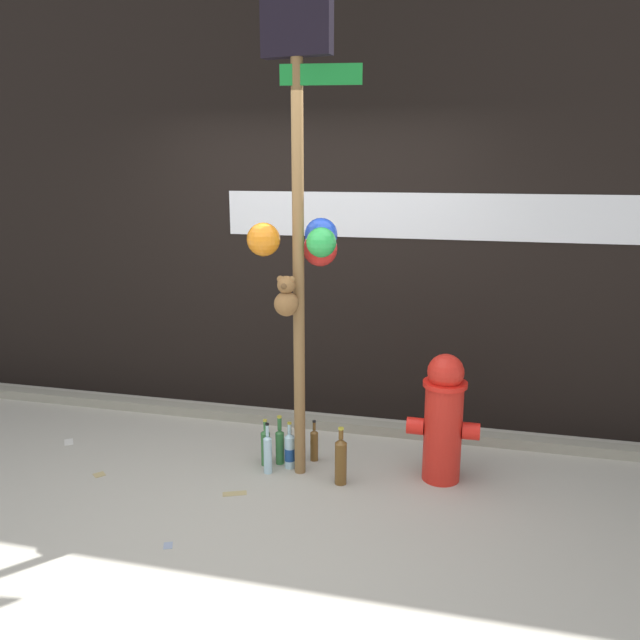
% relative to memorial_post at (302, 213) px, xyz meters
% --- Properties ---
extents(ground_plane, '(14.00, 14.00, 0.00)m').
position_rel_memorial_post_xyz_m(ground_plane, '(-0.18, -0.55, -1.77)').
color(ground_plane, '#ADA899').
extents(building_wall, '(10.00, 0.21, 3.53)m').
position_rel_memorial_post_xyz_m(building_wall, '(-0.18, 1.14, -0.00)').
color(building_wall, black).
rests_on(building_wall, ground_plane).
extents(curb_strip, '(8.00, 0.12, 0.08)m').
position_rel_memorial_post_xyz_m(curb_strip, '(-0.18, 0.74, -1.73)').
color(curb_strip, gray).
rests_on(curb_strip, ground_plane).
extents(memorial_post, '(0.69, 0.49, 3.05)m').
position_rel_memorial_post_xyz_m(memorial_post, '(0.00, 0.00, 0.00)').
color(memorial_post, olive).
rests_on(memorial_post, ground_plane).
extents(fire_hydrant, '(0.48, 0.29, 0.88)m').
position_rel_memorial_post_xyz_m(fire_hydrant, '(0.93, 0.11, -1.33)').
color(fire_hydrant, red).
rests_on(fire_hydrant, ground_plane).
extents(bottle_0, '(0.08, 0.08, 0.40)m').
position_rel_memorial_post_xyz_m(bottle_0, '(0.29, -0.12, -1.60)').
color(bottle_0, brown).
rests_on(bottle_0, ground_plane).
extents(bottle_1, '(0.06, 0.06, 0.30)m').
position_rel_memorial_post_xyz_m(bottle_1, '(0.03, 0.17, -1.65)').
color(bottle_1, brown).
rests_on(bottle_1, ground_plane).
extents(bottle_2, '(0.06, 0.06, 0.34)m').
position_rel_memorial_post_xyz_m(bottle_2, '(-0.28, 0.02, -1.63)').
color(bottle_2, '#337038').
rests_on(bottle_2, ground_plane).
extents(bottle_3, '(0.06, 0.06, 0.37)m').
position_rel_memorial_post_xyz_m(bottle_3, '(-0.23, -0.09, -1.62)').
color(bottle_3, '#B2DBEA').
rests_on(bottle_3, ground_plane).
extents(bottle_4, '(0.06, 0.06, 0.36)m').
position_rel_memorial_post_xyz_m(bottle_4, '(-0.19, 0.06, -1.63)').
color(bottle_4, '#337038').
rests_on(bottle_4, ground_plane).
extents(bottle_5, '(0.07, 0.07, 0.34)m').
position_rel_memorial_post_xyz_m(bottle_5, '(-0.11, 0.02, -1.64)').
color(bottle_5, '#B2DBEA').
rests_on(bottle_5, ground_plane).
extents(litter_0, '(0.10, 0.10, 0.01)m').
position_rel_memorial_post_xyz_m(litter_0, '(-1.35, -0.40, -1.77)').
color(litter_0, tan).
rests_on(litter_0, ground_plane).
extents(litter_1, '(0.16, 0.11, 0.01)m').
position_rel_memorial_post_xyz_m(litter_1, '(-0.35, -0.42, -1.77)').
color(litter_1, tan).
rests_on(litter_1, ground_plane).
extents(litter_2, '(0.07, 0.08, 0.01)m').
position_rel_memorial_post_xyz_m(litter_2, '(-0.51, -1.04, -1.77)').
color(litter_2, '#8C99B2').
rests_on(litter_2, ground_plane).
extents(litter_3, '(0.12, 0.13, 0.01)m').
position_rel_memorial_post_xyz_m(litter_3, '(-1.87, 0.01, -1.77)').
color(litter_3, silver).
rests_on(litter_3, ground_plane).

